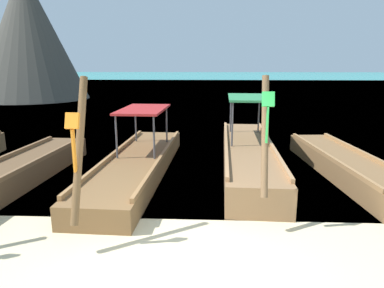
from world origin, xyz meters
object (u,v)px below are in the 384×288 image
Objects in this scene: longtail_boat_orange_ribbon at (138,163)px; longtail_boat_pink_ribbon at (13,175)px; longtail_boat_turquoise_ribbon at (346,166)px; karst_rock at (25,38)px; longtail_boat_green_ribbon at (248,154)px.

longtail_boat_pink_ribbon is at bearing -158.69° from longtail_boat_orange_ribbon.
karst_rock is (-18.35, 19.58, 4.63)m from longtail_boat_turquoise_ribbon.
longtail_boat_green_ribbon is at bearing 14.22° from longtail_boat_orange_ribbon.
karst_rock is (-15.89, 18.89, 4.52)m from longtail_boat_green_ribbon.
longtail_boat_green_ribbon is 2.55m from longtail_boat_turquoise_ribbon.
karst_rock is at bearing 123.34° from longtail_boat_orange_ribbon.
longtail_boat_pink_ribbon is 6.03m from longtail_boat_green_ribbon.
longtail_boat_pink_ribbon is 0.64× the size of karst_rock.
longtail_boat_turquoise_ribbon is (2.46, -0.69, -0.10)m from longtail_boat_green_ribbon.
longtail_boat_green_ribbon is at bearing 17.71° from longtail_boat_pink_ribbon.
karst_rock is at bearing 133.15° from longtail_boat_turquoise_ribbon.
karst_rock reaches higher than longtail_boat_green_ribbon.
longtail_boat_green_ribbon is 25.10m from karst_rock.
karst_rock is at bearing 130.08° from longtail_boat_green_ribbon.
longtail_boat_green_ribbon is (2.97, 0.75, 0.08)m from longtail_boat_orange_ribbon.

